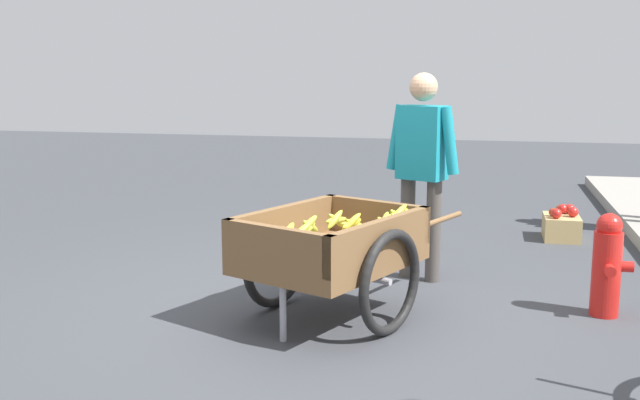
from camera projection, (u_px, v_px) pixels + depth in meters
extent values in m
plane|color=#3D3F44|center=(313.00, 310.00, 4.89)|extent=(24.00, 24.00, 0.00)
cube|color=brown|center=(330.00, 258.00, 4.65)|extent=(1.33, 1.18, 0.10)
cube|color=brown|center=(277.00, 248.00, 4.21)|extent=(0.38, 0.76, 0.24)
cube|color=brown|center=(375.00, 218.00, 5.03)|extent=(0.38, 0.76, 0.24)
cube|color=brown|center=(381.00, 240.00, 4.40)|extent=(1.03, 0.50, 0.24)
cube|color=brown|center=(284.00, 224.00, 4.84)|extent=(1.03, 0.50, 0.24)
torus|color=black|center=(391.00, 282.00, 4.40)|extent=(0.61, 0.31, 0.64)
torus|color=black|center=(276.00, 260.00, 4.92)|extent=(0.61, 0.31, 0.64)
cylinder|color=#9E9EA8|center=(330.00, 270.00, 4.66)|extent=(0.39, 0.82, 0.04)
cylinder|color=brown|center=(441.00, 220.00, 5.07)|extent=(0.52, 0.26, 0.04)
cylinder|color=brown|center=(358.00, 209.00, 5.47)|extent=(0.52, 0.26, 0.04)
cylinder|color=#9E9EA8|center=(283.00, 312.00, 4.32)|extent=(0.04, 0.04, 0.35)
ellipsoid|color=gold|center=(279.00, 243.00, 4.48)|extent=(0.18, 0.07, 0.13)
ellipsoid|color=gold|center=(278.00, 241.00, 4.47)|extent=(0.19, 0.07, 0.10)
ellipsoid|color=gold|center=(278.00, 240.00, 4.45)|extent=(0.19, 0.12, 0.05)
ellipsoid|color=gold|center=(278.00, 239.00, 4.44)|extent=(0.19, 0.12, 0.09)
ellipsoid|color=gold|center=(277.00, 238.00, 4.43)|extent=(0.18, 0.07, 0.13)
ellipsoid|color=gold|center=(368.00, 240.00, 4.69)|extent=(0.19, 0.06, 0.13)
ellipsoid|color=gold|center=(367.00, 239.00, 4.67)|extent=(0.19, 0.13, 0.05)
ellipsoid|color=gold|center=(367.00, 238.00, 4.65)|extent=(0.18, 0.12, 0.13)
ellipsoid|color=gold|center=(338.00, 221.00, 4.96)|extent=(0.15, 0.14, 0.15)
ellipsoid|color=gold|center=(336.00, 220.00, 4.94)|extent=(0.17, 0.15, 0.05)
ellipsoid|color=gold|center=(335.00, 219.00, 4.92)|extent=(0.17, 0.13, 0.15)
ellipsoid|color=gold|center=(372.00, 245.00, 4.46)|extent=(0.18, 0.10, 0.13)
ellipsoid|color=gold|center=(371.00, 244.00, 4.44)|extent=(0.18, 0.13, 0.05)
ellipsoid|color=gold|center=(370.00, 243.00, 4.42)|extent=(0.18, 0.09, 0.13)
ellipsoid|color=gold|center=(399.00, 218.00, 4.76)|extent=(0.15, 0.15, 0.15)
ellipsoid|color=gold|center=(399.00, 217.00, 4.75)|extent=(0.18, 0.12, 0.11)
ellipsoid|color=gold|center=(398.00, 215.00, 4.73)|extent=(0.16, 0.17, 0.05)
ellipsoid|color=gold|center=(399.00, 214.00, 4.72)|extent=(0.17, 0.15, 0.09)
ellipsoid|color=gold|center=(399.00, 213.00, 4.71)|extent=(0.17, 0.14, 0.14)
ellipsoid|color=gold|center=(353.00, 226.00, 4.78)|extent=(0.17, 0.10, 0.15)
ellipsoid|color=gold|center=(352.00, 225.00, 4.76)|extent=(0.17, 0.15, 0.08)
ellipsoid|color=gold|center=(352.00, 224.00, 4.74)|extent=(0.18, 0.13, 0.08)
ellipsoid|color=gold|center=(351.00, 223.00, 4.72)|extent=(0.16, 0.14, 0.15)
ellipsoid|color=gold|center=(310.00, 226.00, 4.52)|extent=(0.18, 0.10, 0.13)
ellipsoid|color=gold|center=(309.00, 225.00, 4.50)|extent=(0.18, 0.07, 0.05)
ellipsoid|color=gold|center=(308.00, 225.00, 4.48)|extent=(0.18, 0.12, 0.12)
ellipsoid|color=gold|center=(380.00, 229.00, 4.84)|extent=(0.18, 0.08, 0.15)
ellipsoid|color=gold|center=(380.00, 228.00, 4.82)|extent=(0.19, 0.09, 0.10)
ellipsoid|color=gold|center=(380.00, 227.00, 4.81)|extent=(0.18, 0.14, 0.05)
ellipsoid|color=gold|center=(380.00, 226.00, 4.79)|extent=(0.18, 0.14, 0.10)
ellipsoid|color=gold|center=(380.00, 225.00, 4.78)|extent=(0.15, 0.15, 0.14)
ellipsoid|color=gold|center=(386.00, 225.00, 4.66)|extent=(0.16, 0.13, 0.15)
ellipsoid|color=gold|center=(385.00, 224.00, 4.64)|extent=(0.16, 0.17, 0.08)
ellipsoid|color=gold|center=(385.00, 223.00, 4.63)|extent=(0.19, 0.11, 0.07)
ellipsoid|color=gold|center=(384.00, 222.00, 4.61)|extent=(0.18, 0.07, 0.13)
ellipsoid|color=gold|center=(358.00, 245.00, 4.58)|extent=(0.18, 0.05, 0.13)
ellipsoid|color=gold|center=(357.00, 245.00, 4.55)|extent=(0.18, 0.10, 0.05)
ellipsoid|color=gold|center=(356.00, 244.00, 4.53)|extent=(0.16, 0.15, 0.14)
ellipsoid|color=gold|center=(354.00, 244.00, 4.43)|extent=(0.17, 0.11, 0.15)
ellipsoid|color=gold|center=(354.00, 242.00, 4.42)|extent=(0.19, 0.07, 0.10)
ellipsoid|color=gold|center=(353.00, 241.00, 4.40)|extent=(0.18, 0.11, 0.05)
ellipsoid|color=gold|center=(353.00, 240.00, 4.39)|extent=(0.19, 0.11, 0.09)
ellipsoid|color=gold|center=(353.00, 239.00, 4.38)|extent=(0.17, 0.13, 0.13)
ellipsoid|color=gold|center=(301.00, 237.00, 4.34)|extent=(0.19, 0.07, 0.13)
ellipsoid|color=gold|center=(301.00, 236.00, 4.33)|extent=(0.17, 0.15, 0.09)
ellipsoid|color=gold|center=(301.00, 234.00, 4.31)|extent=(0.18, 0.13, 0.05)
ellipsoid|color=gold|center=(301.00, 233.00, 4.30)|extent=(0.18, 0.14, 0.10)
ellipsoid|color=gold|center=(301.00, 232.00, 4.29)|extent=(0.17, 0.14, 0.14)
ellipsoid|color=gold|center=(290.00, 234.00, 4.28)|extent=(0.17, 0.12, 0.15)
ellipsoid|color=gold|center=(288.00, 233.00, 4.26)|extent=(0.18, 0.13, 0.05)
ellipsoid|color=gold|center=(287.00, 232.00, 4.24)|extent=(0.19, 0.09, 0.13)
cylinder|color=#4C4742|center=(433.00, 231.00, 5.50)|extent=(0.11, 0.11, 0.76)
cylinder|color=#4C4742|center=(407.00, 227.00, 5.63)|extent=(0.11, 0.11, 0.76)
cube|color=teal|center=(422.00, 143.00, 5.45)|extent=(0.32, 0.39, 0.54)
sphere|color=tan|center=(424.00, 87.00, 5.38)|extent=(0.21, 0.21, 0.21)
cylinder|color=teal|center=(450.00, 141.00, 5.31)|extent=(0.08, 0.15, 0.49)
cylinder|color=teal|center=(396.00, 137.00, 5.57)|extent=(0.08, 0.15, 0.49)
ellipsoid|color=#4C3823|center=(402.00, 217.00, 6.57)|extent=(0.47, 0.36, 0.18)
sphere|color=#4C3823|center=(413.00, 216.00, 6.31)|extent=(0.14, 0.14, 0.14)
cylinder|color=#4C3823|center=(391.00, 207.00, 6.83)|extent=(0.11, 0.07, 0.12)
cylinder|color=#4C3823|center=(412.00, 240.00, 6.49)|extent=(0.04, 0.04, 0.18)
cylinder|color=#4C3823|center=(401.00, 241.00, 6.47)|extent=(0.04, 0.04, 0.18)
cylinder|color=#4C3823|center=(402.00, 233.00, 6.74)|extent=(0.04, 0.04, 0.18)
cylinder|color=#4C3823|center=(390.00, 234.00, 6.72)|extent=(0.04, 0.04, 0.18)
cylinder|color=red|center=(606.00, 274.00, 4.75)|extent=(0.18, 0.18, 0.55)
sphere|color=red|center=(609.00, 226.00, 4.69)|extent=(0.16, 0.16, 0.16)
cylinder|color=red|center=(609.00, 270.00, 4.63)|extent=(0.10, 0.07, 0.07)
cylinder|color=red|center=(625.00, 267.00, 4.72)|extent=(0.07, 0.10, 0.07)
cylinder|color=#B21E1E|center=(308.00, 242.00, 6.17)|extent=(0.27, 0.27, 0.30)
cube|color=tan|center=(561.00, 227.00, 6.90)|extent=(0.44, 0.32, 0.22)
sphere|color=#B23319|center=(553.00, 212.00, 6.85)|extent=(0.08, 0.08, 0.08)
sphere|color=red|center=(557.00, 214.00, 6.75)|extent=(0.09, 0.09, 0.09)
sphere|color=red|center=(573.00, 212.00, 6.82)|extent=(0.10, 0.10, 0.10)
sphere|color=#B23319|center=(560.00, 209.00, 7.00)|extent=(0.08, 0.08, 0.08)
sphere|color=red|center=(563.00, 209.00, 6.98)|extent=(0.09, 0.09, 0.09)
sphere|color=red|center=(570.00, 209.00, 6.97)|extent=(0.09, 0.09, 0.09)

